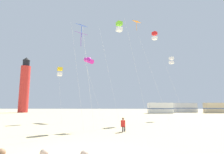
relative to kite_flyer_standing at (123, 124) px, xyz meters
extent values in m
sphere|color=#9E704C|center=(-3.16, -11.00, 0.45)|extent=(0.20, 0.20, 0.20)
sphere|color=beige|center=(-2.16, -10.96, 0.45)|extent=(0.20, 0.20, 0.20)
sphere|color=beige|center=(-1.21, -11.06, 0.45)|extent=(0.20, 0.20, 0.20)
cube|color=red|center=(-0.02, -0.08, 0.07)|extent=(0.38, 0.28, 0.52)
sphere|color=#9E704C|center=(-0.02, -0.08, 0.45)|extent=(0.20, 0.20, 0.20)
cylinder|color=#2D2D38|center=(0.10, 0.08, -0.17)|extent=(0.20, 0.38, 0.13)
cylinder|color=#2D2D38|center=(0.13, 0.24, -0.40)|extent=(0.11, 0.11, 0.42)
cylinder|color=#2D2D38|center=(-0.06, 0.11, -0.17)|extent=(0.20, 0.38, 0.13)
cylinder|color=#2D2D38|center=(-0.03, 0.27, -0.40)|extent=(0.11, 0.11, 0.42)
cylinder|color=silver|center=(-7.87, 8.29, 2.68)|extent=(0.54, 0.56, 6.59)
cube|color=yellow|center=(-8.14, 8.55, 6.33)|extent=(0.82, 0.82, 0.44)
cube|color=white|center=(-8.14, 8.55, 5.63)|extent=(0.82, 0.82, 0.44)
cylinder|color=silver|center=(8.31, 13.14, 4.14)|extent=(2.93, 0.52, 9.51)
cube|color=white|center=(8.56, 14.59, 9.24)|extent=(0.82, 0.82, 0.44)
cube|color=white|center=(8.56, 14.59, 8.54)|extent=(0.82, 0.82, 0.44)
cylinder|color=silver|center=(4.19, 8.61, 5.47)|extent=(3.48, 1.67, 12.18)
cube|color=red|center=(5.02, 10.35, 11.91)|extent=(0.82, 0.82, 0.44)
cube|color=white|center=(5.02, 10.35, 11.21)|extent=(0.82, 0.82, 0.44)
cylinder|color=silver|center=(-4.15, 1.12, 4.41)|extent=(1.51, 0.32, 10.05)
cube|color=blue|center=(-4.00, 1.87, 9.44)|extent=(1.22, 1.22, 0.40)
cylinder|color=blue|center=(-4.00, 1.87, 8.79)|extent=(0.04, 0.04, 1.10)
cylinder|color=silver|center=(-2.83, -0.49, 3.60)|extent=(0.91, 1.62, 8.43)
cube|color=purple|center=(-3.63, -0.04, 7.82)|extent=(1.22, 1.22, 0.40)
cylinder|color=purple|center=(-3.63, -0.04, 7.17)|extent=(0.04, 0.04, 1.10)
cylinder|color=silver|center=(1.71, 5.57, 5.75)|extent=(2.51, 0.67, 12.74)
cube|color=orange|center=(2.03, 6.82, 12.12)|extent=(1.22, 1.22, 0.40)
cylinder|color=orange|center=(2.03, 6.82, 11.47)|extent=(0.04, 0.04, 1.10)
cylinder|color=silver|center=(-1.38, 3.74, 5.01)|extent=(2.41, 2.37, 11.25)
cube|color=#72D12D|center=(-0.21, 4.94, 10.99)|extent=(0.82, 0.82, 0.44)
cube|color=white|center=(-0.21, 4.94, 10.29)|extent=(0.82, 0.82, 0.44)
cylinder|color=silver|center=(-3.92, 10.56, 3.84)|extent=(2.73, 1.81, 8.91)
cylinder|color=#D826A5|center=(-4.82, 11.91, 8.30)|extent=(1.96, 2.47, 1.48)
sphere|color=#D826A5|center=(-4.82, 11.91, 8.45)|extent=(0.76, 0.76, 0.76)
cylinder|color=red|center=(-28.50, 39.05, 6.39)|extent=(2.80, 2.80, 14.00)
cylinder|color=black|center=(-28.50, 39.05, 14.29)|extent=(2.00, 2.00, 1.80)
cone|color=black|center=(-28.50, 39.05, 15.69)|extent=(2.20, 2.20, 1.00)
cube|color=white|center=(10.99, 34.59, 0.79)|extent=(6.52, 2.66, 2.80)
cube|color=#4C608C|center=(10.99, 34.59, 0.65)|extent=(6.56, 2.70, 0.24)
cube|color=#B7BABF|center=(19.99, 41.05, 0.79)|extent=(6.53, 2.68, 2.80)
cube|color=#4C608C|center=(19.99, 41.05, 0.65)|extent=(6.57, 2.72, 0.24)
cube|color=#C6B28C|center=(27.13, 37.15, 0.79)|extent=(6.45, 2.45, 2.80)
cube|color=#4C608C|center=(27.13, 37.15, 0.65)|extent=(6.49, 2.49, 0.24)
camera|label=1|loc=(-0.48, -15.35, 1.53)|focal=29.41mm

